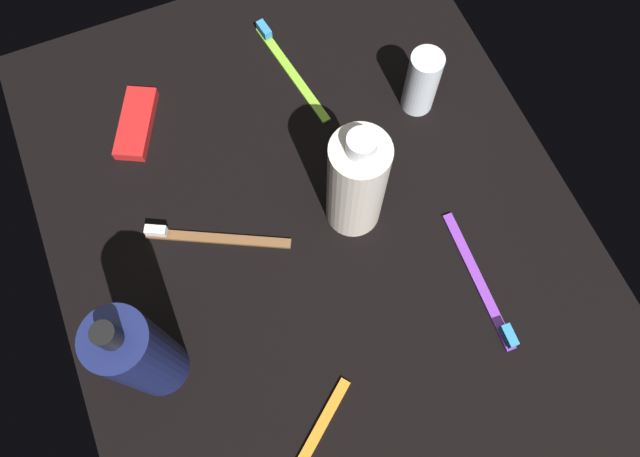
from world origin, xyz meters
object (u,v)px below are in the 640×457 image
bodywash_bottle (356,183)px  toothbrush_brown (209,237)px  lotion_bottle (140,354)px  toothbrush_purple (483,287)px  snack_bar_red (136,123)px  toothbrush_lime (288,66)px  deodorant_stick (422,82)px

bodywash_bottle → toothbrush_brown: bearing=79.1°
toothbrush_brown → lotion_bottle: bearing=141.6°
lotion_bottle → toothbrush_brown: lotion_bottle is taller
lotion_bottle → toothbrush_brown: size_ratio=1.23×
toothbrush_purple → snack_bar_red: toothbrush_purple is taller
toothbrush_brown → toothbrush_purple: bearing=-123.3°
lotion_bottle → toothbrush_lime: size_ratio=1.14×
toothbrush_brown → toothbrush_lime: same height
toothbrush_purple → toothbrush_brown: 33.73cm
snack_bar_red → toothbrush_lime: bearing=-60.7°
deodorant_stick → toothbrush_purple: bearing=171.5°
toothbrush_brown → toothbrush_lime: 26.79cm
toothbrush_purple → snack_bar_red: bearing=40.6°
snack_bar_red → toothbrush_purple: bearing=-112.5°
toothbrush_brown → bodywash_bottle: bearing=-100.9°
deodorant_stick → toothbrush_purple: 27.05cm
toothbrush_lime → snack_bar_red: toothbrush_lime is taller
lotion_bottle → deodorant_stick: (20.70, -42.28, -4.13)cm
deodorant_stick → snack_bar_red: bearing=73.1°
deodorant_stick → toothbrush_purple: size_ratio=0.54×
toothbrush_lime → toothbrush_brown: bearing=137.5°
bodywash_bottle → snack_bar_red: size_ratio=1.78×
lotion_bottle → bodywash_bottle: (9.36, -27.98, -0.60)cm
lotion_bottle → deodorant_stick: lotion_bottle is taller
toothbrush_lime → snack_bar_red: 21.92cm
bodywash_bottle → toothbrush_brown: (3.44, 17.84, -7.82)cm
lotion_bottle → toothbrush_lime: 43.91cm
deodorant_stick → snack_bar_red: size_ratio=0.94×
toothbrush_brown → toothbrush_lime: (19.75, -18.10, 0.00)cm
deodorant_stick → bodywash_bottle: bearing=128.4°
deodorant_stick → toothbrush_brown: deodorant_stick is taller
toothbrush_purple → snack_bar_red: size_ratio=1.73×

